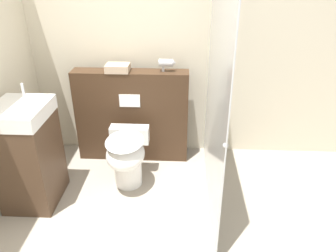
# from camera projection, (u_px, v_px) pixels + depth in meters

# --- Properties ---
(wall_back) EXTENTS (8.00, 0.06, 2.50)m
(wall_back) POSITION_uv_depth(u_px,v_px,m) (162.00, 46.00, 3.50)
(wall_back) COLOR beige
(wall_back) RESTS_ON ground_plane
(partition_panel) EXTENTS (1.24, 0.22, 1.04)m
(partition_panel) POSITION_uv_depth(u_px,v_px,m) (132.00, 116.00, 3.65)
(partition_panel) COLOR #3D2819
(partition_panel) RESTS_ON ground_plane
(shower_glass) EXTENTS (0.04, 1.75, 2.20)m
(shower_glass) POSITION_uv_depth(u_px,v_px,m) (215.00, 90.00, 2.74)
(shower_glass) COLOR silver
(shower_glass) RESTS_ON ground_plane
(toilet) EXTENTS (0.40, 0.58, 0.56)m
(toilet) POSITION_uv_depth(u_px,v_px,m) (127.00, 156.00, 3.22)
(toilet) COLOR white
(toilet) RESTS_ON ground_plane
(sink_vanity) EXTENTS (0.46, 0.55, 1.12)m
(sink_vanity) POSITION_uv_depth(u_px,v_px,m) (28.00, 155.00, 2.97)
(sink_vanity) COLOR #473323
(sink_vanity) RESTS_ON ground_plane
(hair_drier) EXTENTS (0.17, 0.08, 0.13)m
(hair_drier) POSITION_uv_depth(u_px,v_px,m) (167.00, 63.00, 3.36)
(hair_drier) COLOR #B7B7BC
(hair_drier) RESTS_ON partition_panel
(folded_towel) EXTENTS (0.24, 0.19, 0.08)m
(folded_towel) POSITION_uv_depth(u_px,v_px,m) (118.00, 68.00, 3.38)
(folded_towel) COLOR tan
(folded_towel) RESTS_ON partition_panel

